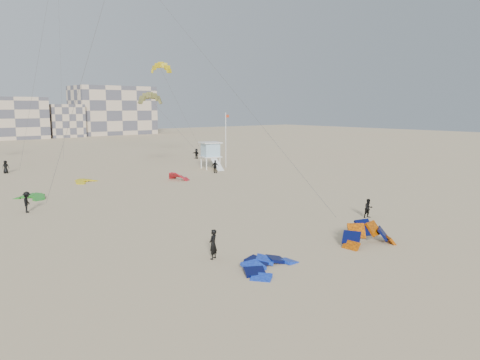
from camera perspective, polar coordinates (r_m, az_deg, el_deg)
ground at (r=27.22m, az=3.54°, el=-10.75°), size 320.00×320.00×0.00m
kite_ground_blue at (r=27.25m, az=3.52°, el=-10.73°), size 4.91×5.04×1.67m
kite_ground_orange at (r=32.77m, az=15.37°, el=-7.64°), size 4.74×4.70×3.90m
kite_ground_green at (r=51.69m, az=-24.14°, el=-2.09°), size 4.41×4.32×1.48m
kite_ground_red_far at (r=59.85m, az=-7.56°, el=0.02°), size 3.51×3.38×2.76m
kite_ground_yellow at (r=60.43m, az=-18.27°, el=-0.27°), size 4.12×4.18×1.29m
kitesurfer_main at (r=28.61m, az=-3.31°, el=-7.82°), size 0.80×0.69×1.84m
kitesurfer_b at (r=40.45m, az=15.39°, el=-3.35°), size 0.91×0.80×1.59m
kitesurfer_c at (r=44.88m, az=-24.53°, el=-2.47°), size 1.15×1.38×1.86m
kitesurfer_d at (r=65.42m, az=-3.02°, el=1.64°), size 0.95×1.15×1.83m
kitesurfer_e at (r=72.89m, az=-26.67°, el=1.44°), size 0.92×0.64×1.80m
kitesurfer_f at (r=84.02m, az=-5.34°, el=3.22°), size 0.54×1.69×1.82m
kite_fly_olive at (r=67.62m, az=-10.88°, el=9.62°), size 6.32×10.98×10.57m
kite_fly_yellow at (r=79.82m, az=-9.64°, el=13.21°), size 12.36×5.55×15.51m
lifeguard_tower_near at (r=70.10m, az=-3.61°, el=3.00°), size 3.40×5.79×3.99m
flagpole at (r=71.03m, az=-1.74°, el=5.01°), size 0.68×0.10×8.32m
condo_east at (r=165.20m, az=-15.22°, el=8.17°), size 26.00×14.00×16.00m
condo_fill_right at (r=154.96m, az=-20.68°, el=6.78°), size 10.00×10.00×10.00m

